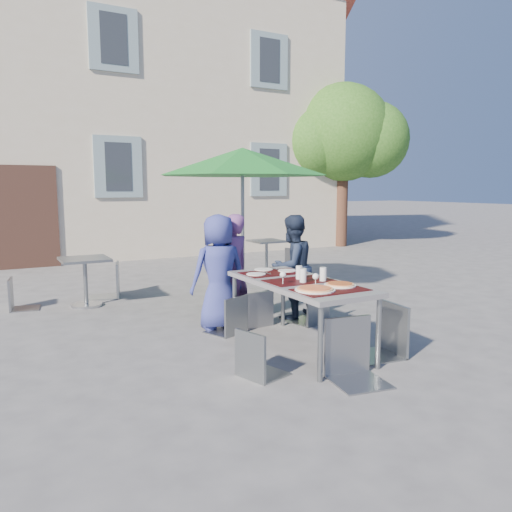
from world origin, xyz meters
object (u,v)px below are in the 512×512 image
dining_table (299,286)px  patio_umbrella (242,163)px  chair_1 (256,287)px  child_0 (219,272)px  chair_0 (230,292)px  cafe_table_0 (85,274)px  chair_4 (387,298)px  child_2 (292,267)px  pizza_near_right (340,285)px  chair_3 (257,326)px  chair_5 (354,312)px  bg_chair_l_1 (228,252)px  bg_chair_l_0 (17,275)px  child_1 (233,269)px  bg_chair_r_0 (110,259)px  pizza_near_left (315,289)px  cafe_table_1 (266,252)px  bg_chair_r_1 (290,246)px  chair_2 (313,280)px

dining_table → patio_umbrella: size_ratio=0.71×
chair_1 → child_0: bearing=166.2°
chair_0 → cafe_table_0: size_ratio=1.22×
chair_4 → child_2: bearing=91.0°
pizza_near_right → chair_3: bearing=-176.9°
chair_5 → cafe_table_0: bearing=111.7°
patio_umbrella → bg_chair_l_1: patio_umbrella is taller
dining_table → bg_chair_l_0: size_ratio=2.15×
bg_chair_l_0 → bg_chair_l_1: size_ratio=0.98×
chair_3 → cafe_table_0: size_ratio=1.18×
dining_table → chair_1: chair_1 is taller
chair_1 → bg_chair_l_0: size_ratio=1.00×
child_1 → bg_chair_r_0: bearing=-85.4°
chair_1 → chair_5: size_ratio=0.81×
bg_chair_r_0 → bg_chair_l_1: size_ratio=1.19×
chair_4 → patio_umbrella: (-0.05, 3.15, 1.50)m
pizza_near_left → chair_4: size_ratio=0.38×
chair_0 → cafe_table_0: chair_0 is taller
patio_umbrella → bg_chair_l_1: size_ratio=2.97×
child_2 → cafe_table_1: child_2 is taller
pizza_near_left → cafe_table_1: (2.26, 4.87, -0.34)m
chair_3 → cafe_table_0: 3.73m
pizza_near_right → chair_1: (-0.15, 1.47, -0.27)m
chair_4 → bg_chair_l_0: (-3.22, 3.99, -0.11)m
child_0 → bg_chair_r_1: 4.26m
pizza_near_left → child_1: size_ratio=0.28×
dining_table → child_1: 1.29m
bg_chair_r_0 → bg_chair_l_0: bearing=-171.4°
child_1 → cafe_table_1: (2.26, 3.08, -0.27)m
dining_table → child_2: child_2 is taller
dining_table → bg_chair_r_0: bg_chair_r_0 is taller
chair_5 → cafe_table_1: (2.14, 5.31, -0.19)m
child_0 → child_2: 1.07m
child_1 → chair_2: child_1 is taller
patio_umbrella → bg_chair_l_0: (-3.18, 0.84, -1.61)m
patio_umbrella → bg_chair_l_1: bearing=72.1°
bg_chair_r_0 → bg_chair_l_1: (2.35, 0.59, -0.11)m
child_2 → bg_chair_l_0: size_ratio=1.60×
chair_0 → cafe_table_1: 4.30m
bg_chair_l_0 → bg_chair_r_1: size_ratio=0.93×
bg_chair_r_1 → chair_0: bearing=-131.5°
child_1 → chair_4: size_ratio=1.37×
cafe_table_0 → bg_chair_l_0: bg_chair_l_0 is taller
cafe_table_0 → cafe_table_1: size_ratio=1.07×
chair_1 → cafe_table_1: chair_1 is taller
chair_0 → chair_5: chair_5 is taller
pizza_near_left → chair_5: 0.48m
child_1 → chair_5: size_ratio=1.34×
bg_chair_l_1 → chair_5: bearing=-103.1°
pizza_near_left → bg_chair_r_0: bg_chair_r_0 is taller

